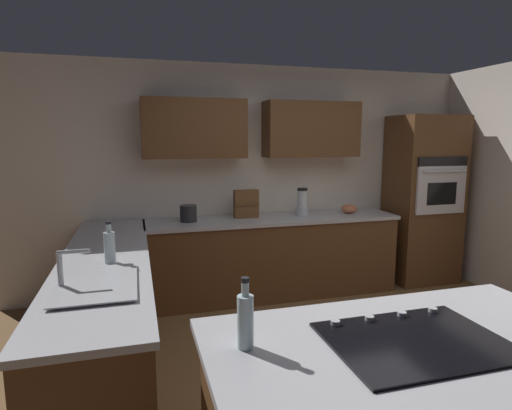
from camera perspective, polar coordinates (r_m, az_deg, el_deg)
name	(u,v)px	position (r m, az deg, el deg)	size (l,w,h in m)	color
ground_plane	(355,371)	(3.59, 13.27, -20.96)	(14.00, 14.00, 0.00)	brown
wall_back	(268,168)	(4.99, 1.67, 5.05)	(6.00, 0.44, 2.60)	silver
lower_cabinets_back	(274,258)	(4.84, 2.39, -7.16)	(2.80, 0.60, 0.86)	brown
countertop_back	(274,219)	(4.74, 2.42, -1.93)	(2.84, 0.64, 0.04)	#B2B2B7
lower_cabinets_side	(108,317)	(3.52, -19.36, -14.04)	(0.60, 2.90, 0.86)	brown
countertop_side	(105,260)	(3.37, -19.76, -6.97)	(0.64, 2.94, 0.04)	#B2B2B7
island_top	(415,347)	(2.06, 20.74, -17.46)	(1.83, 1.02, 0.04)	#B2B2B7
wall_oven	(423,199)	(5.63, 21.65, 0.70)	(0.80, 0.66, 2.05)	brown
sink_unit	(96,283)	(2.75, -20.84, -9.81)	(0.46, 0.70, 0.23)	#515456
cooktop	(415,340)	(2.05, 20.68, -16.71)	(0.76, 0.56, 0.03)	black
blender	(302,204)	(4.85, 6.27, 0.15)	(0.15, 0.15, 0.32)	silver
mixing_bowl	(349,209)	(5.12, 12.48, -0.48)	(0.19, 0.19, 0.10)	#CC724C
spice_rack	(246,204)	(4.70, -1.34, 0.15)	(0.27, 0.11, 0.31)	brown
kettle	(188,213)	(4.54, -9.14, -1.13)	(0.18, 0.18, 0.18)	#262628
dish_soap_bottle	(110,246)	(3.18, -19.18, -5.27)	(0.08, 0.08, 0.30)	silver
oil_bottle	(245,320)	(1.83, -1.45, -15.24)	(0.07, 0.07, 0.31)	silver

